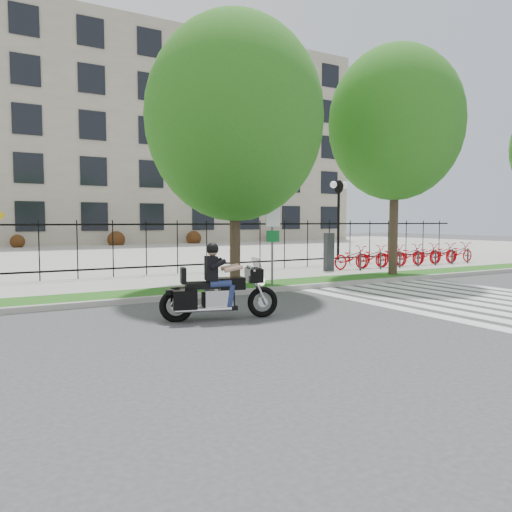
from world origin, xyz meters
TOP-DOWN VIEW (x-y plane):
  - ground at (0.00, 0.00)m, footprint 120.00×120.00m
  - curb at (0.00, 4.10)m, footprint 60.00×0.20m
  - grass_verge at (0.00, 4.95)m, footprint 60.00×1.50m
  - sidewalk at (0.00, 7.45)m, footprint 60.00×3.50m
  - plaza at (0.00, 25.00)m, footprint 80.00×34.00m
  - crosswalk_stripes at (4.83, 0.00)m, footprint 5.70×8.00m
  - iron_fence at (0.00, 9.20)m, footprint 30.00×0.06m
  - office_building at (0.00, 44.92)m, footprint 60.00×21.90m
  - lamp_post_right at (10.00, 12.00)m, footprint 1.06×0.70m
  - street_tree_1 at (0.22, 4.95)m, footprint 5.34×5.34m
  - street_tree_2 at (6.82, 4.95)m, footprint 4.87×4.87m
  - bike_share_station at (10.02, 7.20)m, footprint 8.89×0.86m
  - sign_pole_regulatory at (1.33, 4.58)m, footprint 0.50×0.09m
  - motorcycle_rider at (-2.16, 1.13)m, footprint 2.53×1.13m

SIDE VIEW (x-z plane):
  - ground at x=0.00m, z-range 0.00..0.00m
  - crosswalk_stripes at x=4.83m, z-range 0.00..0.01m
  - plaza at x=0.00m, z-range 0.00..0.10m
  - curb at x=0.00m, z-range 0.00..0.15m
  - grass_verge at x=0.00m, z-range 0.00..0.15m
  - sidewalk at x=0.00m, z-range 0.00..0.15m
  - bike_share_station at x=10.02m, z-range -0.12..1.38m
  - motorcycle_rider at x=-2.16m, z-range -0.33..1.66m
  - iron_fence at x=0.00m, z-range 0.15..2.15m
  - sign_pole_regulatory at x=1.33m, z-range 0.49..2.99m
  - lamp_post_right at x=10.00m, z-range 1.08..5.33m
  - street_tree_1 at x=0.22m, z-range 1.12..9.22m
  - street_tree_2 at x=6.82m, z-range 1.50..9.83m
  - office_building at x=0.00m, z-range -0.11..20.04m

